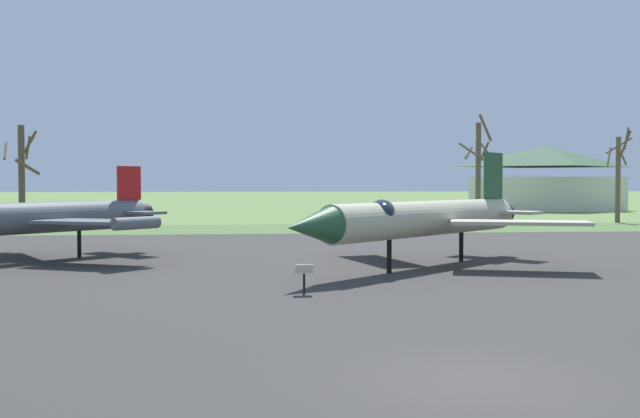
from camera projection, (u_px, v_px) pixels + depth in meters
ground_plane at (479, 384)px, 13.31m from camera, size 600.00×600.00×0.00m
asphalt_apron at (359, 279)px, 27.78m from camera, size 76.52×48.49×0.05m
grass_verge_strip at (302, 229)px, 57.87m from camera, size 136.52×12.00×0.06m
jet_fighter_front_left at (18, 218)px, 32.80m from camera, size 12.59×12.98×4.58m
jet_fighter_front_right at (422, 218)px, 30.96m from camera, size 13.36×13.14×5.20m
info_placard_front_right at (304, 275)px, 23.67m from camera, size 0.62×0.33×1.06m
bare_tree_far_left at (22, 172)px, 62.02m from camera, size 3.27×2.96×8.65m
bare_tree_left_of_center at (478, 168)px, 62.74m from camera, size 3.30×3.18×9.64m
bare_tree_center at (619, 173)px, 66.76m from camera, size 2.87×2.58×8.84m
visitor_building at (545, 179)px, 97.52m from camera, size 18.79×13.24×8.67m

